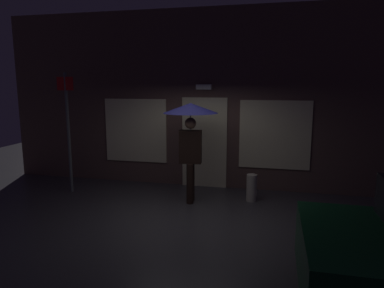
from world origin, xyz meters
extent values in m
plane|color=#38353A|center=(0.00, 0.00, 0.00)|extent=(18.00, 18.00, 0.00)
cube|color=brown|center=(0.00, 2.35, 2.14)|extent=(10.40, 0.30, 4.28)
cube|color=beige|center=(0.00, 2.18, 1.10)|extent=(1.10, 0.04, 2.20)
cube|color=beige|center=(-1.78, 2.18, 1.35)|extent=(1.63, 0.04, 1.60)
cube|color=beige|center=(1.67, 2.18, 1.35)|extent=(1.63, 0.04, 1.60)
cube|color=white|center=(0.00, 2.10, 2.45)|extent=(0.36, 0.16, 0.12)
cylinder|color=black|center=(-0.08, 1.08, 0.43)|extent=(0.15, 0.15, 0.86)
cylinder|color=black|center=(-0.05, 0.88, 0.43)|extent=(0.15, 0.15, 0.86)
cube|color=black|center=(-0.06, 0.98, 1.21)|extent=(0.48, 0.29, 0.70)
cube|color=silver|center=(-0.05, 1.11, 1.21)|extent=(0.14, 0.03, 0.56)
cube|color=#B28C19|center=(-0.05, 1.11, 1.19)|extent=(0.05, 0.03, 0.45)
sphere|color=tan|center=(-0.06, 0.98, 1.71)|extent=(0.24, 0.24, 0.24)
cylinder|color=slate|center=(-0.06, 0.98, 1.69)|extent=(0.02, 0.02, 0.88)
cone|color=#14144C|center=(-0.06, 0.98, 2.03)|extent=(1.14, 1.14, 0.21)
cylinder|color=black|center=(2.62, -1.36, 0.32)|extent=(0.64, 0.23, 0.64)
cylinder|color=#595B60|center=(-2.97, 1.05, 1.39)|extent=(0.07, 0.07, 2.78)
cube|color=red|center=(-2.97, 1.03, 2.53)|extent=(0.40, 0.02, 0.30)
cylinder|color=#B2A899|center=(1.21, 1.32, 0.30)|extent=(0.22, 0.22, 0.59)
camera|label=1|loc=(1.58, -6.00, 2.51)|focal=32.37mm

